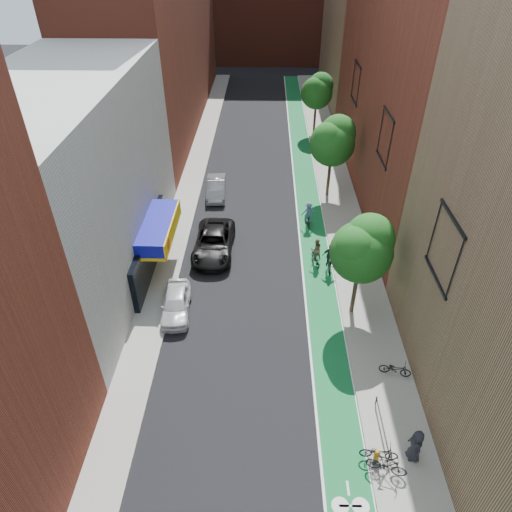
# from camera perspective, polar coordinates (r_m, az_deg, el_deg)

# --- Properties ---
(ground) EXTENTS (160.00, 160.00, 0.00)m
(ground) POSITION_cam_1_polar(r_m,az_deg,el_deg) (20.90, -0.81, -26.07)
(ground) COLOR black
(ground) RESTS_ON ground
(bike_lane) EXTENTS (2.00, 68.00, 0.01)m
(bike_lane) POSITION_cam_1_polar(r_m,az_deg,el_deg) (40.31, 6.26, 8.87)
(bike_lane) COLOR #12662E
(bike_lane) RESTS_ON ground
(sidewalk_left) EXTENTS (2.00, 68.00, 0.15)m
(sidewalk_left) POSITION_cam_1_polar(r_m,az_deg,el_deg) (40.65, -8.09, 9.08)
(sidewalk_left) COLOR gray
(sidewalk_left) RESTS_ON ground
(sidewalk_right) EXTENTS (3.00, 68.00, 0.15)m
(sidewalk_right) POSITION_cam_1_polar(r_m,az_deg,el_deg) (40.57, 9.83, 8.84)
(sidewalk_right) COLOR gray
(sidewalk_right) RESTS_ON ground
(building_left_white) EXTENTS (8.00, 20.00, 12.00)m
(building_left_white) POSITION_cam_1_polar(r_m,az_deg,el_deg) (29.11, -22.29, 8.13)
(building_left_white) COLOR silver
(building_left_white) RESTS_ON ground
(building_left_far_red) EXTENTS (8.00, 36.00, 22.00)m
(building_left_far_red) POSITION_cam_1_polar(r_m,az_deg,el_deg) (53.42, -12.54, 27.63)
(building_left_far_red) COLOR maroon
(building_left_far_red) RESTS_ON ground
(building_right_mid_red) EXTENTS (8.00, 28.00, 22.00)m
(building_right_mid_red) POSITION_cam_1_polar(r_m,az_deg,el_deg) (38.19, 20.56, 23.04)
(building_right_mid_red) COLOR maroon
(building_right_mid_red) RESTS_ON ground
(building_right_far_tan) EXTENTS (8.00, 20.00, 18.00)m
(building_right_far_tan) POSITION_cam_1_polar(r_m,az_deg,el_deg) (61.47, 13.59, 26.68)
(building_right_far_tan) COLOR #8C6B4C
(building_right_far_tan) RESTS_ON ground
(tree_near) EXTENTS (3.40, 3.36, 6.42)m
(tree_near) POSITION_cam_1_polar(r_m,az_deg,el_deg) (24.60, 13.19, 1.01)
(tree_near) COLOR #332619
(tree_near) RESTS_ON ground
(tree_mid) EXTENTS (3.55, 3.53, 6.74)m
(tree_mid) POSITION_cam_1_polar(r_m,az_deg,el_deg) (36.67, 9.62, 14.12)
(tree_mid) COLOR #332619
(tree_mid) RESTS_ON ground
(tree_far) EXTENTS (3.30, 3.25, 6.21)m
(tree_far) POSITION_cam_1_polar(r_m,az_deg,el_deg) (49.94, 7.68, 19.84)
(tree_far) COLOR #332619
(tree_far) RESTS_ON ground
(parked_car_white) EXTENTS (1.89, 4.05, 1.34)m
(parked_car_white) POSITION_cam_1_polar(r_m,az_deg,el_deg) (26.90, -9.97, -5.84)
(parked_car_white) COLOR silver
(parked_car_white) RESTS_ON ground
(parked_car_black) EXTENTS (2.68, 5.69, 1.57)m
(parked_car_black) POSITION_cam_1_polar(r_m,az_deg,el_deg) (31.26, -5.31, 1.68)
(parked_car_black) COLOR black
(parked_car_black) RESTS_ON ground
(parked_car_silver) EXTENTS (1.75, 4.34, 1.40)m
(parked_car_silver) POSITION_cam_1_polar(r_m,az_deg,el_deg) (38.20, -4.99, 8.49)
(parked_car_silver) COLOR gray
(parked_car_silver) RESTS_ON ground
(cyclist_lane_near) EXTENTS (0.87, 1.68, 1.91)m
(cyclist_lane_near) POSITION_cam_1_polar(r_m,az_deg,el_deg) (30.33, 7.48, 0.32)
(cyclist_lane_near) COLOR black
(cyclist_lane_near) RESTS_ON ground
(cyclist_lane_mid) EXTENTS (1.00, 1.56, 2.03)m
(cyclist_lane_mid) POSITION_cam_1_polar(r_m,az_deg,el_deg) (29.82, 9.19, -0.58)
(cyclist_lane_mid) COLOR black
(cyclist_lane_mid) RESTS_ON ground
(cyclist_lane_far) EXTENTS (1.09, 1.51, 1.96)m
(cyclist_lane_far) POSITION_cam_1_polar(r_m,az_deg,el_deg) (34.13, 6.56, 5.10)
(cyclist_lane_far) COLOR black
(cyclist_lane_far) RESTS_ON ground
(parked_bike_near) EXTENTS (1.65, 0.90, 0.82)m
(parked_bike_near) POSITION_cam_1_polar(r_m,az_deg,el_deg) (24.35, 17.02, -13.33)
(parked_bike_near) COLOR black
(parked_bike_near) RESTS_ON sidewalk_right
(parked_bike_mid) EXTENTS (1.74, 0.95, 1.01)m
(parked_bike_mid) POSITION_cam_1_polar(r_m,az_deg,el_deg) (21.10, 16.02, -23.84)
(parked_bike_mid) COLOR black
(parked_bike_mid) RESTS_ON sidewalk_right
(parked_bike_far) EXTENTS (1.66, 0.73, 0.85)m
(parked_bike_far) POSITION_cam_1_polar(r_m,az_deg,el_deg) (21.42, 15.11, -22.61)
(parked_bike_far) COLOR black
(parked_bike_far) RESTS_ON sidewalk_right
(pedestrian) EXTENTS (0.63, 0.89, 1.71)m
(pedestrian) POSITION_cam_1_polar(r_m,az_deg,el_deg) (21.49, 19.35, -21.42)
(pedestrian) COLOR black
(pedestrian) RESTS_ON sidewalk_right
(fire_hydrant) EXTENTS (0.23, 0.23, 0.66)m
(fire_hydrant) POSITION_cam_1_polar(r_m,az_deg,el_deg) (21.41, 14.85, -22.95)
(fire_hydrant) COLOR orange
(fire_hydrant) RESTS_ON sidewalk_right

